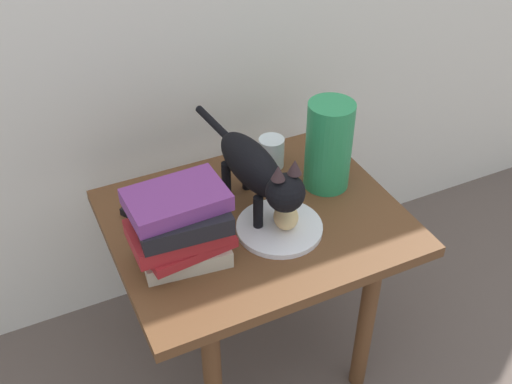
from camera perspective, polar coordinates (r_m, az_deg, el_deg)
name	(u,v)px	position (r m, az deg, el deg)	size (l,w,h in m)	color
ground_plane	(256,350)	(1.90, 0.00, -14.50)	(6.00, 6.00, 0.00)	brown
side_table	(256,240)	(1.57, 0.00, -4.52)	(0.71, 0.58, 0.52)	brown
plate	(279,228)	(1.48, 2.18, -3.33)	(0.21, 0.21, 0.01)	white
bread_roll	(286,217)	(1.46, 2.80, -2.30)	(0.08, 0.06, 0.05)	#E0BC7A
cat	(257,170)	(1.45, 0.13, 2.02)	(0.11, 0.48, 0.23)	black
book_stack	(181,227)	(1.36, -7.03, -3.25)	(0.23, 0.17, 0.19)	#BCB299
green_vase	(329,146)	(1.57, 6.77, 4.30)	(0.12, 0.12, 0.24)	#288C51
candle_jar	(271,154)	(1.68, 1.44, 3.58)	(0.07, 0.07, 0.08)	silver
tv_remote	(147,199)	(1.58, -10.15, -0.66)	(0.15, 0.04, 0.02)	black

